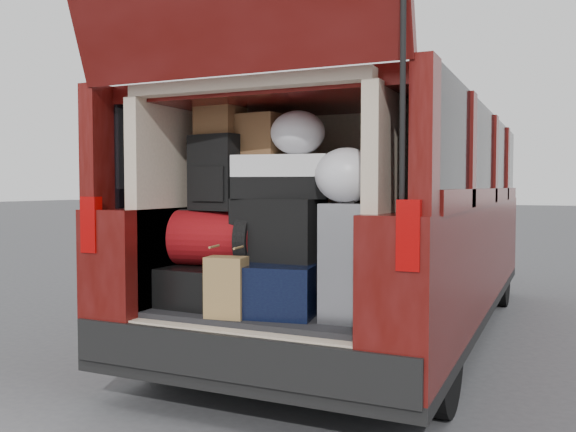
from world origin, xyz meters
name	(u,v)px	position (x,y,z in m)	size (l,w,h in m)	color
ground	(263,415)	(0.00, 0.00, 0.00)	(80.00, 80.00, 0.00)	#3E3E41
minivan	(366,225)	(0.00, 1.86, 0.91)	(1.90, 5.35, 2.77)	black
load_floor	(284,352)	(0.00, 0.28, 0.28)	(1.24, 1.05, 0.55)	black
black_hardshell	(210,284)	(-0.40, 0.13, 0.66)	(0.40, 0.55, 0.22)	black
navy_hardshell	(276,285)	(0.02, 0.12, 0.68)	(0.50, 0.61, 0.27)	black
silver_roller	(352,261)	(0.47, 0.10, 0.85)	(0.25, 0.39, 0.59)	silver
kraft_bag	(226,287)	(-0.12, -0.17, 0.71)	(0.20, 0.13, 0.31)	olive
red_duffel	(217,238)	(-0.36, 0.14, 0.93)	(0.49, 0.32, 0.32)	maroon
black_soft_case	(279,230)	(0.02, 0.16, 0.99)	(0.47, 0.28, 0.34)	black
backpack	(217,173)	(-0.36, 0.15, 1.30)	(0.30, 0.18, 0.43)	black
twotone_duffel	(284,177)	(0.04, 0.19, 1.28)	(0.53, 0.27, 0.24)	white
grocery_sack_lower	(220,116)	(-0.37, 0.20, 1.63)	(0.24, 0.20, 0.22)	brown
grocery_sack_upper	(262,135)	(-0.12, 0.24, 1.51)	(0.24, 0.20, 0.24)	brown
plastic_bag_center	(298,133)	(0.12, 0.18, 1.52)	(0.30, 0.28, 0.24)	white
plastic_bag_right	(346,175)	(0.45, 0.05, 1.28)	(0.32, 0.30, 0.28)	white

